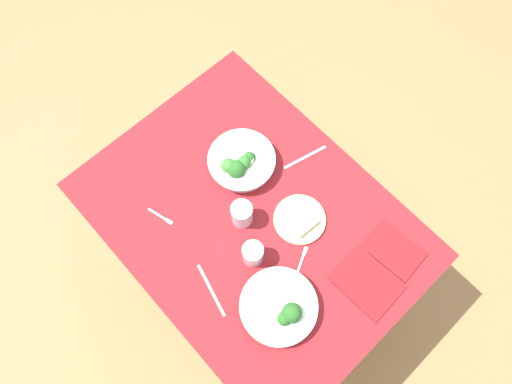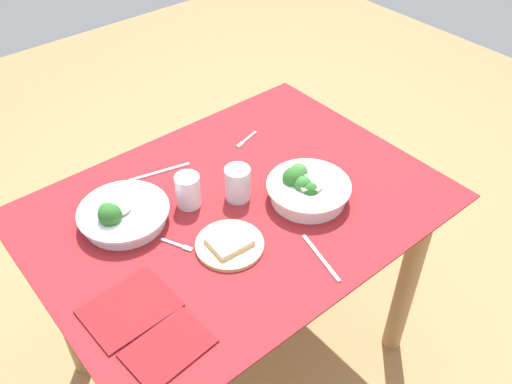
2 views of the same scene
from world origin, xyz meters
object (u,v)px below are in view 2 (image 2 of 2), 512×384
(water_glass_side, at_px, (238,183))
(table_knife_left, at_px, (160,172))
(broccoli_bowl_near, at_px, (122,215))
(table_knife_right, at_px, (321,258))
(bread_side_plate, at_px, (230,244))
(fork_by_near_bowl, at_px, (246,140))
(fork_by_far_bowl, at_px, (178,245))
(water_glass_center, at_px, (188,191))
(broccoli_bowl_far, at_px, (306,189))
(napkin_folded_lower, at_px, (168,348))
(napkin_folded_upper, at_px, (130,308))

(water_glass_side, height_order, table_knife_left, water_glass_side)
(broccoli_bowl_near, height_order, table_knife_right, broccoli_bowl_near)
(bread_side_plate, bearing_deg, fork_by_near_bowl, -134.14)
(fork_by_far_bowl, bearing_deg, water_glass_center, 109.57)
(broccoli_bowl_far, bearing_deg, napkin_folded_lower, 16.27)
(broccoli_bowl_near, bearing_deg, bread_side_plate, 123.29)
(water_glass_side, distance_m, napkin_folded_upper, 0.48)
(broccoli_bowl_near, bearing_deg, water_glass_side, 159.15)
(broccoli_bowl_far, xyz_separation_m, table_knife_right, (0.14, 0.20, -0.03))
(broccoli_bowl_near, distance_m, water_glass_center, 0.20)
(table_knife_left, height_order, table_knife_right, same)
(water_glass_center, height_order, fork_by_far_bowl, water_glass_center)
(broccoli_bowl_near, relative_size, fork_by_far_bowl, 2.78)
(fork_by_far_bowl, relative_size, napkin_folded_upper, 0.44)
(bread_side_plate, relative_size, table_knife_left, 0.96)
(water_glass_side, height_order, table_knife_right, water_glass_side)
(fork_by_near_bowl, height_order, napkin_folded_upper, napkin_folded_upper)
(broccoli_bowl_near, relative_size, bread_side_plate, 1.38)
(table_knife_right, bearing_deg, fork_by_far_bowl, 57.03)
(broccoli_bowl_near, height_order, water_glass_center, water_glass_center)
(fork_by_near_bowl, relative_size, table_knife_right, 0.58)
(broccoli_bowl_far, height_order, water_glass_side, water_glass_side)
(fork_by_near_bowl, height_order, table_knife_left, same)
(broccoli_bowl_near, relative_size, table_knife_right, 1.42)
(water_glass_center, bearing_deg, fork_by_far_bowl, 45.19)
(water_glass_center, xyz_separation_m, napkin_folded_upper, (0.33, 0.22, -0.05))
(fork_by_far_bowl, xyz_separation_m, table_knife_left, (-0.13, -0.30, -0.00))
(napkin_folded_upper, bearing_deg, table_knife_left, -130.21)
(table_knife_right, bearing_deg, napkin_folded_upper, 82.86)
(water_glass_center, relative_size, napkin_folded_lower, 0.54)
(water_glass_side, relative_size, table_knife_left, 0.54)
(fork_by_near_bowl, bearing_deg, broccoli_bowl_far, 66.55)
(napkin_folded_upper, xyz_separation_m, napkin_folded_lower, (-0.01, 0.15, 0.00))
(bread_side_plate, height_order, napkin_folded_upper, bread_side_plate)
(broccoli_bowl_near, xyz_separation_m, water_glass_center, (-0.19, 0.05, 0.02))
(table_knife_left, bearing_deg, napkin_folded_upper, -116.22)
(broccoli_bowl_far, xyz_separation_m, table_knife_left, (0.27, -0.38, -0.03))
(fork_by_far_bowl, height_order, napkin_folded_lower, napkin_folded_lower)
(bread_side_plate, xyz_separation_m, table_knife_left, (-0.03, -0.39, -0.01))
(water_glass_center, height_order, napkin_folded_lower, water_glass_center)
(napkin_folded_lower, bearing_deg, water_glass_center, -130.15)
(water_glass_side, height_order, napkin_folded_lower, water_glass_side)
(napkin_folded_lower, bearing_deg, broccoli_bowl_far, -163.73)
(water_glass_center, distance_m, napkin_folded_upper, 0.40)
(water_glass_side, distance_m, table_knife_left, 0.28)
(broccoli_bowl_far, bearing_deg, water_glass_center, -35.59)
(fork_by_far_bowl, xyz_separation_m, napkin_folded_lower, (0.20, 0.25, 0.00))
(bread_side_plate, xyz_separation_m, water_glass_center, (-0.01, -0.21, 0.04))
(water_glass_side, distance_m, fork_by_far_bowl, 0.26)
(fork_by_near_bowl, bearing_deg, napkin_folded_lower, 23.11)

